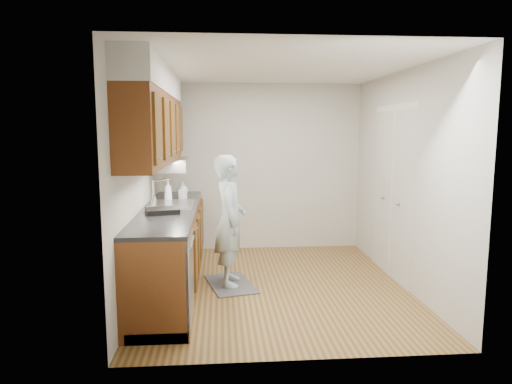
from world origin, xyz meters
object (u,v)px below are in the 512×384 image
(person, at_px, (230,212))
(soap_bottle_a, at_px, (168,191))
(soap_bottle_b, at_px, (183,192))
(dish_rack, at_px, (162,211))
(soap_bottle_c, at_px, (182,188))

(person, relative_size, soap_bottle_a, 6.81)
(soap_bottle_b, bearing_deg, dish_rack, -97.72)
(soap_bottle_c, bearing_deg, soap_bottle_a, -106.81)
(soap_bottle_a, distance_m, dish_rack, 0.87)
(soap_bottle_b, bearing_deg, person, -46.98)
(soap_bottle_a, relative_size, dish_rack, 0.76)
(soap_bottle_c, xyz_separation_m, dish_rack, (-0.11, -1.32, -0.07))
(person, height_order, dish_rack, person)
(soap_bottle_b, xyz_separation_m, soap_bottle_c, (-0.03, 0.31, 0.01))
(person, bearing_deg, soap_bottle_c, 33.61)
(soap_bottle_a, bearing_deg, person, -32.70)
(soap_bottle_c, distance_m, dish_rack, 1.33)
(dish_rack, bearing_deg, soap_bottle_b, 66.72)
(soap_bottle_b, relative_size, dish_rack, 0.54)
(dish_rack, bearing_deg, soap_bottle_c, 69.85)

